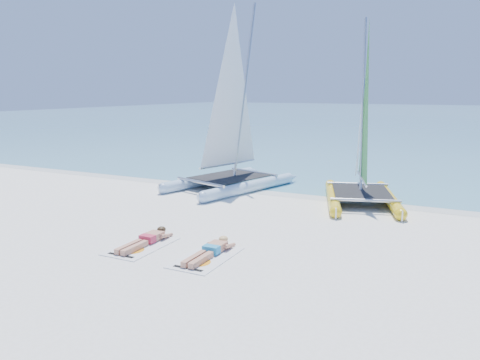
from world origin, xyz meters
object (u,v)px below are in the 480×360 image
at_px(sunbather_a, 147,239).
at_px(towel_b, 206,258).
at_px(catamaran_blue, 231,132).
at_px(catamaran_yellow, 362,142).
at_px(sunbather_b, 210,250).
at_px(towel_a, 142,246).

relative_size(sunbather_a, towel_b, 0.93).
bearing_deg(catamaran_blue, sunbather_a, -63.24).
bearing_deg(sunbather_a, catamaran_yellow, 62.70).
xyz_separation_m(towel_b, sunbather_b, (0.00, 0.19, 0.11)).
relative_size(towel_a, sunbather_a, 1.07).
bearing_deg(catamaran_yellow, sunbather_a, -134.91).
bearing_deg(sunbather_b, catamaran_blue, 113.59).
bearing_deg(towel_b, catamaran_blue, 113.02).
relative_size(towel_b, sunbather_b, 1.07).
distance_m(catamaran_blue, catamaran_yellow, 4.83).
height_order(sunbather_a, towel_b, sunbather_a).
xyz_separation_m(catamaran_yellow, towel_a, (-3.61, -7.20, -1.96)).
height_order(catamaran_yellow, sunbather_b, catamaran_yellow).
relative_size(catamaran_yellow, towel_b, 3.38).
height_order(catamaran_blue, sunbather_b, catamaran_blue).
distance_m(catamaran_blue, towel_a, 7.45).
bearing_deg(towel_b, sunbather_b, 90.00).
height_order(sunbather_a, sunbather_b, same).
xyz_separation_m(catamaran_yellow, sunbather_b, (-1.84, -7.00, -1.85)).
bearing_deg(catamaran_blue, towel_a, -63.50).
xyz_separation_m(catamaran_blue, towel_b, (2.99, -7.03, -2.12)).
xyz_separation_m(sunbather_a, towel_b, (1.78, -0.19, -0.11)).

